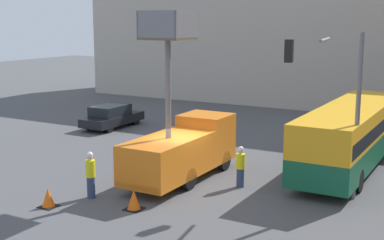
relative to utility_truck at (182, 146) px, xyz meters
The scene contains 10 objects.
ground_plane 1.69m from the utility_truck, 51.56° to the right, with size 120.00×120.00×0.00m, color #4C4C4F.
building_backdrop_far 25.52m from the utility_truck, 88.87° to the left, with size 44.00×10.00×12.55m.
utility_truck is the anchor object (origin of this frame).
city_bus 8.25m from the utility_truck, 43.08° to the left, with size 2.61×11.80×2.97m.
traffic_light_pole 6.94m from the utility_truck, ahead, with size 2.95×2.70×6.50m.
road_worker_near_truck 4.41m from the utility_truck, 115.44° to the right, with size 0.38×0.38×1.88m.
road_worker_directing 2.78m from the utility_truck, ahead, with size 0.38×0.38×1.77m.
traffic_cone_near_truck 6.26m from the utility_truck, 115.01° to the right, with size 0.64×0.64×0.73m.
traffic_cone_mid_road 4.38m from the utility_truck, 84.93° to the right, with size 0.65×0.65×0.74m.
parked_car_curbside 12.36m from the utility_truck, 142.41° to the left, with size 1.90×4.56×1.49m.
Camera 1 is at (11.09, -19.02, 7.00)m, focal length 50.00 mm.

